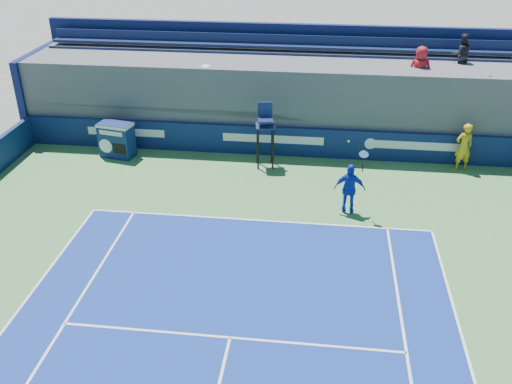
# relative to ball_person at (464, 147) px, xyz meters

# --- Properties ---
(ball_person) EXTENTS (0.76, 0.60, 1.84)m
(ball_person) POSITION_rel_ball_person_xyz_m (0.00, 0.00, 0.00)
(ball_person) COLOR gold
(ball_person) RESTS_ON apron
(back_hoarding) EXTENTS (20.40, 0.21, 1.20)m
(back_hoarding) POSITION_rel_ball_person_xyz_m (-7.21, 0.48, -0.33)
(back_hoarding) COLOR #0D1B4B
(back_hoarding) RESTS_ON ground
(match_clock) EXTENTS (1.44, 0.96, 1.40)m
(match_clock) POSITION_rel_ball_person_xyz_m (-13.32, -0.42, -0.19)
(match_clock) COLOR navy
(match_clock) RESTS_ON ground
(umpire_chair) EXTENTS (0.81, 0.81, 2.48)m
(umpire_chair) POSITION_rel_ball_person_xyz_m (-7.42, -0.55, 0.60)
(umpire_chair) COLOR black
(umpire_chair) RESTS_ON ground
(tennis_player) EXTENTS (1.02, 0.48, 2.57)m
(tennis_player) POSITION_rel_ball_person_xyz_m (-4.31, -3.82, -0.06)
(tennis_player) COLOR #1633B3
(tennis_player) RESTS_ON apron
(stadium_seating) EXTENTS (21.00, 4.05, 4.50)m
(stadium_seating) POSITION_rel_ball_person_xyz_m (-7.19, 2.53, 0.91)
(stadium_seating) COLOR #4D4D52
(stadium_seating) RESTS_ON ground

